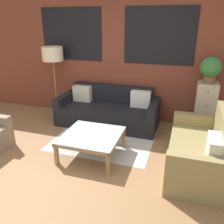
# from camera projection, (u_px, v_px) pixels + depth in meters

# --- Properties ---
(ground_plane) EXTENTS (16.00, 16.00, 0.00)m
(ground_plane) POSITION_uv_depth(u_px,v_px,m) (63.00, 176.00, 3.43)
(ground_plane) COLOR #8E6642
(wall_back_brick) EXTENTS (8.40, 0.09, 2.80)m
(wall_back_brick) POSITION_uv_depth(u_px,v_px,m) (114.00, 54.00, 5.08)
(wall_back_brick) COLOR brown
(wall_back_brick) RESTS_ON ground_plane
(rug) EXTENTS (1.82, 1.44, 0.00)m
(rug) POSITION_uv_depth(u_px,v_px,m) (104.00, 139.00, 4.47)
(rug) COLOR #BCB7B2
(rug) RESTS_ON ground_plane
(couch_dark) EXTENTS (2.09, 0.88, 0.78)m
(couch_dark) POSITION_uv_depth(u_px,v_px,m) (108.00, 111.00, 5.05)
(couch_dark) COLOR black
(couch_dark) RESTS_ON ground_plane
(settee_vintage) EXTENTS (0.80, 1.52, 0.92)m
(settee_vintage) POSITION_uv_depth(u_px,v_px,m) (201.00, 152.00, 3.44)
(settee_vintage) COLOR olive
(settee_vintage) RESTS_ON ground_plane
(coffee_table) EXTENTS (0.91, 0.91, 0.37)m
(coffee_table) POSITION_uv_depth(u_px,v_px,m) (92.00, 137.00, 3.84)
(coffee_table) COLOR silver
(coffee_table) RESTS_ON ground_plane
(floor_lamp) EXTENTS (0.45, 0.45, 1.56)m
(floor_lamp) POSITION_uv_depth(u_px,v_px,m) (53.00, 56.00, 5.15)
(floor_lamp) COLOR olive
(floor_lamp) RESTS_ON ground_plane
(drawer_cabinet) EXTENTS (0.37, 0.42, 1.00)m
(drawer_cabinet) POSITION_uv_depth(u_px,v_px,m) (205.00, 108.00, 4.61)
(drawer_cabinet) COLOR #C6B793
(drawer_cabinet) RESTS_ON ground_plane
(potted_plant) EXTENTS (0.38, 0.38, 0.48)m
(potted_plant) POSITION_uv_depth(u_px,v_px,m) (211.00, 69.00, 4.33)
(potted_plant) COLOR brown
(potted_plant) RESTS_ON drawer_cabinet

